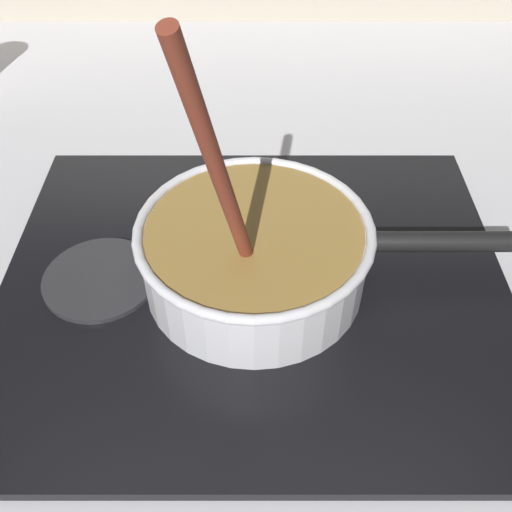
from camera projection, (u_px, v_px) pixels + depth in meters
The scene contains 5 objects.
ground at pixel (214, 339), 0.63m from camera, with size 2.40×1.60×0.04m, color #B7B7BC.
hob_plate at pixel (256, 284), 0.65m from camera, with size 0.56×0.48×0.01m, color black.
burner_ring at pixel (256, 278), 0.64m from camera, with size 0.19×0.19×0.01m, color #592D0C.
spare_burner at pixel (102, 278), 0.65m from camera, with size 0.13×0.13×0.01m, color #262628.
cooking_pan at pixel (258, 252), 0.62m from camera, with size 0.42×0.26×0.34m.
Camera 1 is at (0.05, -0.39, 0.49)m, focal length 40.96 mm.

